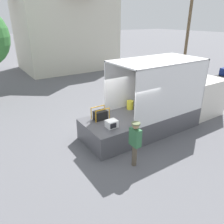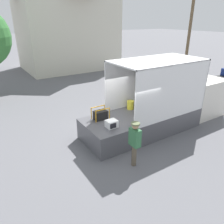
# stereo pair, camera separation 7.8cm
# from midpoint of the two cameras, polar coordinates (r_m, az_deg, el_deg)

# --- Properties ---
(ground_plane) EXTENTS (160.00, 160.00, 0.00)m
(ground_plane) POSITION_cam_midpoint_polar(r_m,az_deg,el_deg) (9.96, 1.34, -6.99)
(ground_plane) COLOR slate
(box_truck) EXTENTS (6.50, 2.25, 3.34)m
(box_truck) POSITION_cam_midpoint_polar(r_m,az_deg,el_deg) (11.82, 16.12, 2.08)
(box_truck) COLOR silver
(box_truck) RESTS_ON ground
(tailgate_deck) EXTENTS (1.51, 2.14, 0.95)m
(tailgate_deck) POSITION_cam_midpoint_polar(r_m,az_deg,el_deg) (9.37, -2.45, -5.76)
(tailgate_deck) COLOR #4C4C51
(tailgate_deck) RESTS_ON ground
(microwave) EXTENTS (0.44, 0.39, 0.30)m
(microwave) POSITION_cam_midpoint_polar(r_m,az_deg,el_deg) (8.81, -0.34, -3.11)
(microwave) COLOR white
(microwave) RESTS_ON tailgate_deck
(portable_generator) EXTENTS (0.70, 0.45, 0.54)m
(portable_generator) POSITION_cam_midpoint_polar(r_m,az_deg,el_deg) (9.52, -3.22, -0.72)
(portable_generator) COLOR black
(portable_generator) RESTS_ON tailgate_deck
(worker_person) EXTENTS (0.31, 0.44, 1.74)m
(worker_person) POSITION_cam_midpoint_polar(r_m,az_deg,el_deg) (7.81, 5.78, -7.24)
(worker_person) COLOR brown
(worker_person) RESTS_ON ground
(house_backdrop) EXTENTS (9.62, 7.06, 9.47)m
(house_backdrop) POSITION_cam_midpoint_polar(r_m,az_deg,el_deg) (24.59, -12.29, 22.39)
(house_backdrop) COLOR beige
(house_backdrop) RESTS_ON ground
(utility_pole) EXTENTS (1.80, 0.28, 9.40)m
(utility_pole) POSITION_cam_midpoint_polar(r_m,az_deg,el_deg) (23.08, 19.47, 21.73)
(utility_pole) COLOR brown
(utility_pole) RESTS_ON ground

